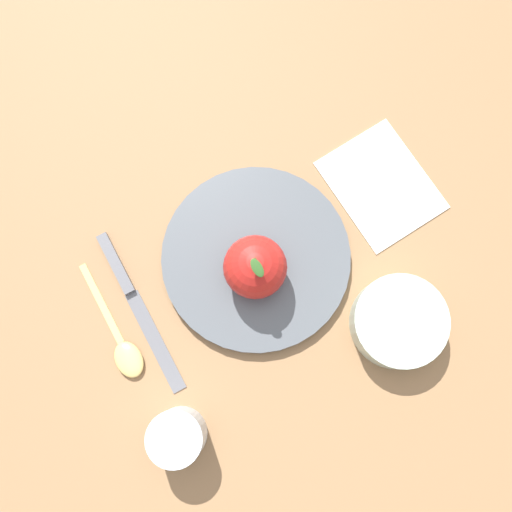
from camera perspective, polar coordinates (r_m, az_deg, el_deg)
name	(u,v)px	position (r m, az deg, el deg)	size (l,w,h in m)	color
ground_plane	(245,256)	(0.74, -1.13, 0.00)	(2.40, 2.40, 0.00)	olive
dinner_plate	(256,258)	(0.73, 0.00, -0.18)	(0.25, 0.25, 0.01)	#4C5156
apple	(255,267)	(0.68, -0.09, -1.14)	(0.08, 0.08, 0.09)	#B21E19
side_bowl	(399,322)	(0.72, 14.37, -6.50)	(0.12, 0.12, 0.04)	#B2C6B2
cup	(177,437)	(0.70, -8.04, -17.76)	(0.07, 0.07, 0.07)	silver
knife	(132,296)	(0.74, -12.47, -4.02)	(0.22, 0.07, 0.01)	#59595E
spoon	(123,348)	(0.74, -13.40, -9.06)	(0.16, 0.06, 0.01)	#D8B766
linen_napkin	(381,185)	(0.78, 12.64, 7.08)	(0.12, 0.15, 0.00)	silver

